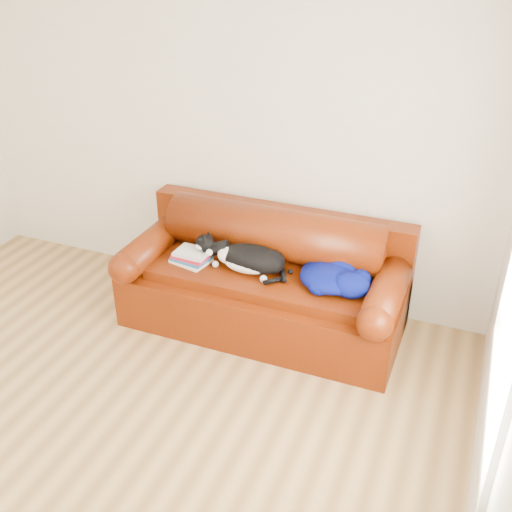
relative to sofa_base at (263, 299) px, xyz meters
The scene contains 7 objects.
ground 1.63m from the sofa_base, 112.24° to the right, with size 4.50×4.50×0.00m, color brown.
room_shell 2.11m from the sofa_base, 108.25° to the right, with size 4.52×4.02×2.61m.
sofa_base is the anchor object (origin of this frame).
sofa_back 0.39m from the sofa_base, 90.00° to the left, with size 2.10×1.01×0.88m.
book_stack 0.63m from the sofa_base, 168.85° to the right, with size 0.31×0.26×0.10m.
cat 0.37m from the sofa_base, 142.91° to the right, with size 0.70×0.28×0.25m.
blanket 0.64m from the sofa_base, ahead, with size 0.54×0.45×0.17m.
Camera 1 is at (2.00, -2.10, 2.76)m, focal length 42.00 mm.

